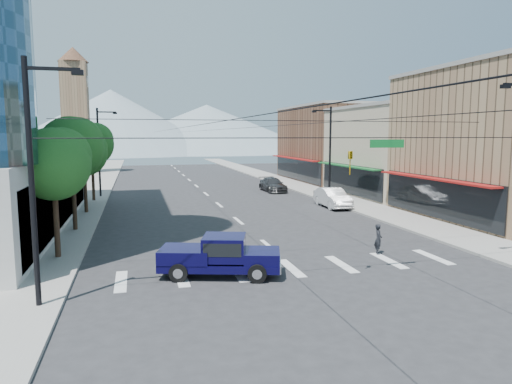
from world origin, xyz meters
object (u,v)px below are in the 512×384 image
Objects in this scene: parked_car_near at (333,200)px; parked_car_mid at (333,198)px; parked_car_far at (273,185)px; pickup_truck at (220,255)px; pedestrian at (378,239)px.

parked_car_mid is at bearing 92.10° from parked_car_near.
parked_car_near is 0.76× the size of parked_car_far.
pickup_truck reaches higher than parked_car_far.
pedestrian is 15.77m from parked_car_near.
pickup_truck is 21.29m from parked_car_near.
parked_car_mid is (0.00, 0.13, 0.17)m from parked_car_near.
parked_car_near is (4.26, 15.18, -0.14)m from pedestrian.
pedestrian is at bearing -96.76° from parked_car_far.
parked_car_mid reaches higher than parked_car_far.
pickup_truck reaches higher than parked_car_mid.
parked_car_mid is 12.32m from parked_car_far.
pickup_truck is 8.99m from pedestrian.
pedestrian is (8.85, 1.59, -0.15)m from pickup_truck.
pickup_truck is at bearing -125.92° from parked_car_near.
pickup_truck is 1.46× the size of parked_car_near.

